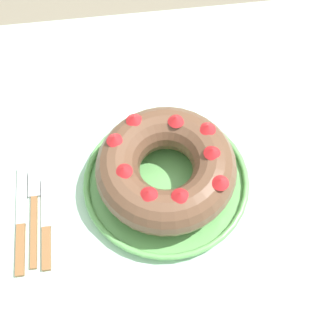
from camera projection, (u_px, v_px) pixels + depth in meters
ground_plane at (167, 285)px, 1.61m from camera, size 8.00×8.00×0.00m
dining_table at (166, 202)px, 1.03m from camera, size 1.34×0.97×0.77m
serving_dish at (168, 181)px, 0.93m from camera, size 0.33×0.33×0.02m
bundt_cake at (168, 168)px, 0.88m from camera, size 0.27×0.27×0.10m
fork at (34, 210)px, 0.91m from camera, size 0.02×0.20×0.01m
serving_knife at (21, 226)px, 0.89m from camera, size 0.02×0.23×0.01m
cake_knife at (46, 229)px, 0.89m from camera, size 0.02×0.19×0.01m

